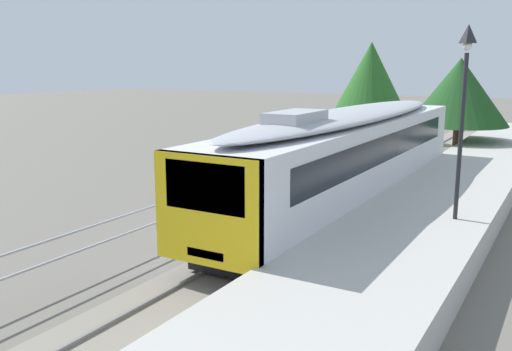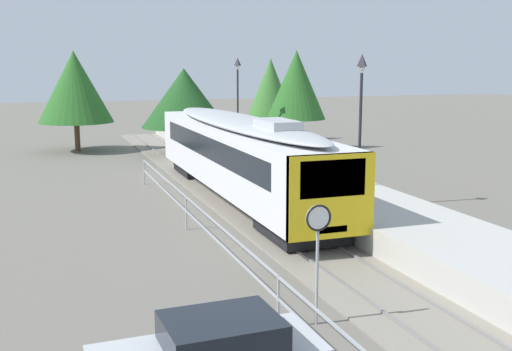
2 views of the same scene
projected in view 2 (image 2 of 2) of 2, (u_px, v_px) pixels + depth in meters
ground_plane at (188, 222)px, 23.46m from camera, size 160.00×160.00×0.00m
track_rails at (263, 215)px, 24.43m from camera, size 3.20×60.00×0.14m
commuter_train at (240, 152)px, 26.83m from camera, size 2.82×18.16×3.74m
station_platform at (338, 199)px, 25.42m from camera, size 3.90×60.00×0.90m
platform_lamp_mid_platform at (361, 95)px, 25.20m from camera, size 0.34×0.34×5.35m
platform_lamp_far_end at (238, 83)px, 40.34m from camera, size 0.34×0.34×5.35m
speed_limit_sign at (318, 234)px, 13.90m from camera, size 0.61×0.10×2.81m
carpark_fence at (278, 290)px, 13.91m from camera, size 0.06×36.06×1.25m
tree_behind_carpark at (271, 89)px, 47.85m from camera, size 3.65×3.65×6.27m
tree_behind_station_far at (184, 98)px, 40.46m from camera, size 5.59×5.59×5.58m
tree_distant_left at (296, 85)px, 42.57m from camera, size 4.05×4.05×6.78m
tree_distant_centre at (75, 87)px, 41.78m from camera, size 5.00×5.00×6.73m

